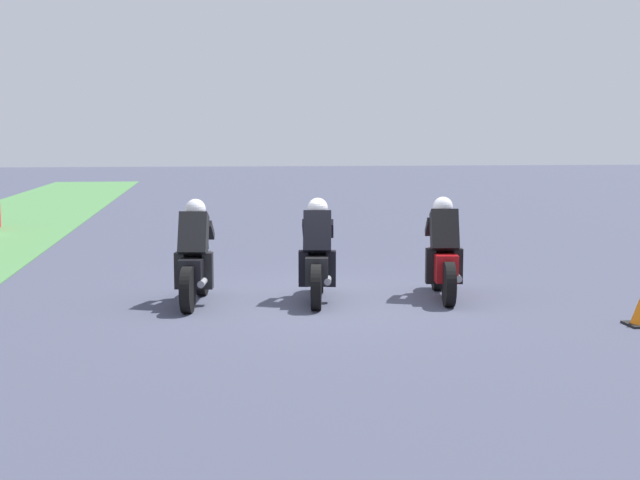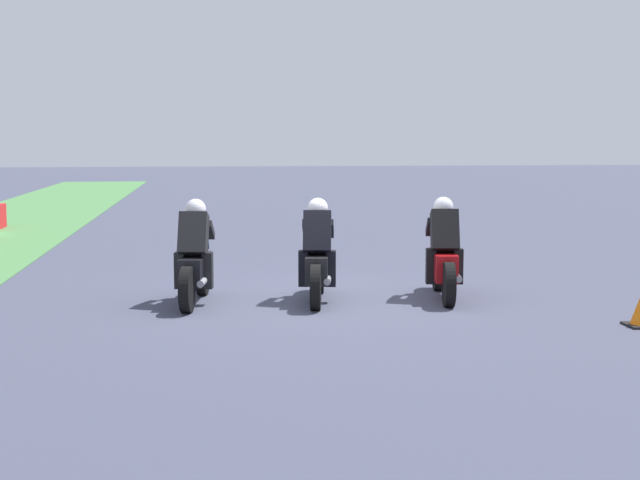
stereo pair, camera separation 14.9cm
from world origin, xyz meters
TOP-DOWN VIEW (x-y plane):
  - ground_plane at (0.00, 0.00)m, footprint 120.00×120.00m
  - rider_lane_a at (-0.05, -1.79)m, footprint 2.04×0.59m
  - rider_lane_b at (-0.06, 0.10)m, footprint 2.04×0.60m
  - rider_lane_c at (-0.04, 1.88)m, footprint 2.04×0.59m

SIDE VIEW (x-z plane):
  - ground_plane at x=0.00m, z-range 0.00..0.00m
  - rider_lane_a at x=-0.05m, z-range -0.13..1.38m
  - rider_lane_b at x=-0.06m, z-range -0.13..1.38m
  - rider_lane_c at x=-0.04m, z-range -0.13..1.38m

